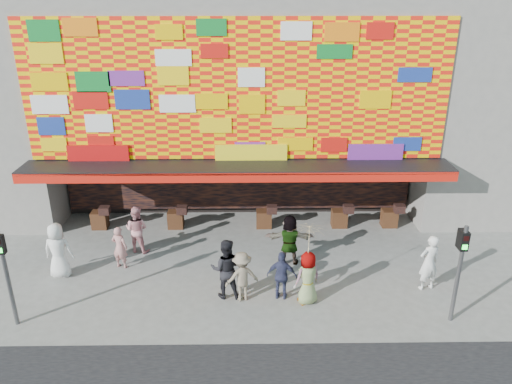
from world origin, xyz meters
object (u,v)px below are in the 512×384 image
ped_c (226,269)px  parasol (309,239)px  ped_d (242,277)px  ped_g (308,278)px  ped_e (282,276)px  ped_f (290,240)px  signal_right (460,264)px  ped_i (137,229)px  ped_b (120,247)px  signal_left (5,267)px  ped_h (429,263)px  ped_a (58,250)px

ped_c → parasol: 2.75m
ped_d → ped_g: bearing=157.5°
ped_e → ped_f: (0.39, 2.10, 0.11)m
signal_right → ped_i: (-9.80, 4.20, -0.99)m
ped_f → ped_i: bearing=-8.0°
ped_b → ped_g: (6.10, -2.15, 0.09)m
parasol → ped_c: bearing=171.3°
ped_d → ped_i: 4.89m
signal_left → ped_i: (2.60, 4.20, -0.99)m
signal_left → parasol: size_ratio=1.62×
ped_e → ped_b: bearing=-9.2°
ped_d → ped_e: ped_d is taller
ped_c → ped_e: ped_c is taller
ped_d → parasol: bearing=157.5°
signal_right → signal_left: bearing=180.0°
ped_c → parasol: size_ratio=1.05×
signal_right → ped_e: signal_right is taller
ped_c → ped_g: 2.48m
ped_b → ped_i: size_ratio=0.87×
ped_b → ped_f: 5.75m
signal_left → signal_right: size_ratio=1.00×
ped_h → ped_b: bearing=-24.8°
ped_e → parasol: 1.57m
ped_g → ped_i: bearing=-54.3°
signal_left → parasol: signal_left is taller
ped_i → parasol: bearing=166.3°
ped_e → ped_i: bearing=-20.7°
signal_left → ped_h: (12.21, 1.63, -0.93)m
ped_f → ped_h: size_ratio=0.96×
ped_a → ped_c: ped_c is taller
ped_b → ped_d: bearing=171.6°
signal_left → ped_e: (7.60, 1.17, -1.07)m
signal_left → ped_b: (2.25, 3.08, -1.10)m
ped_b → ped_h: (9.96, -1.46, 0.17)m
ped_h → parasol: (-3.86, -0.70, 1.22)m
ped_d → signal_right: bearing=152.5°
parasol → ped_i: bearing=150.4°
ped_h → parasol: 4.11m
ped_e → ped_h: size_ratio=0.85×
ped_a → parasol: (7.96, -1.63, 1.20)m
ped_a → ped_d: 6.17m
signal_right → ped_b: bearing=163.1°
ped_b → ped_e: bearing=177.3°
signal_left → parasol: (8.35, 0.93, 0.29)m
ped_b → ped_i: 1.18m
signal_left → parasol: bearing=6.4°
signal_left → signal_right: same height
signal_left → ped_f: (7.99, 3.27, -0.96)m
ped_d → ped_f: size_ratio=0.89×
ped_e → parasol: parasol is taller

